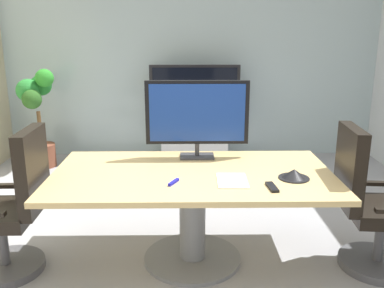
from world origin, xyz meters
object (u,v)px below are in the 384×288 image
Objects in this scene: conference_table at (192,195)px; tv_monitor at (197,115)px; office_chair_left at (13,215)px; conference_phone at (294,174)px; remote_control at (272,187)px; wall_display_unit at (195,129)px; potted_plant at (38,111)px; office_chair_right at (369,211)px.

conference_table is 2.48× the size of tv_monitor.
tv_monitor is (1.35, 0.53, 0.63)m from office_chair_left.
tv_monitor is at bearing 83.58° from conference_table.
office_chair_left reaches higher than conference_phone.
conference_phone is 1.29× the size of remote_control.
conference_table is 0.65m from remote_control.
office_chair_left is 2.05m from conference_phone.
office_chair_left is at bearing 168.50° from remote_control.
remote_control is at bearing 83.09° from office_chair_left.
wall_display_unit reaches higher than conference_table.
remote_control is (0.53, -0.33, 0.19)m from conference_table.
potted_plant reaches higher than office_chair_left.
tv_monitor is at bearing 72.71° from office_chair_right.
potted_plant is 7.53× the size of remote_control.
potted_plant is (-2.03, -0.25, 0.30)m from wall_display_unit.
wall_display_unit reaches higher than office_chair_right.
office_chair_right is at bearing -65.69° from wall_display_unit.
office_chair_left is at bearing -158.75° from tv_monitor.
tv_monitor is at bearing 110.49° from office_chair_left.
office_chair_right is (1.31, -0.12, -0.09)m from conference_table.
wall_display_unit is 7.71× the size of remote_control.
office_chair_right is at bearing -37.36° from potted_plant.
office_chair_right is 6.41× the size of remote_control.
potted_plant is (-3.27, 2.49, 0.29)m from office_chair_right.
wall_display_unit reaches higher than potted_plant.
office_chair_right reaches higher than remote_control.
wall_display_unit is at bearing 6.95° from potted_plant.
conference_table is at bearing 142.35° from remote_control.
conference_table is at bearing 95.18° from office_chair_left.
remote_control is (-0.19, -0.19, -0.02)m from conference_phone.
office_chair_right is at bearing 10.30° from remote_control.
conference_table is 0.77m from conference_phone.
conference_phone is (0.72, -0.14, 0.21)m from conference_table.
remote_control is at bearing -47.48° from potted_plant.
potted_plant is at bearing 129.48° from conference_table.
office_chair_right reaches higher than conference_table.
potted_plant reaches higher than conference_table.
office_chair_left is at bearing 179.76° from conference_phone.
tv_monitor reaches higher than conference_table.
office_chair_right is 4.12m from potted_plant.
tv_monitor reaches higher than conference_phone.
potted_plant reaches higher than remote_control.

